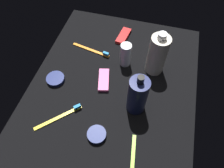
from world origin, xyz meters
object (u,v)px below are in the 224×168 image
(deodorant_stick, at_px, (126,55))
(snack_bar_white, at_px, (158,45))
(snack_bar_red, at_px, (123,36))
(cream_tin_right, at_px, (56,79))
(cream_tin_left, at_px, (97,135))
(snack_bar_pink, at_px, (104,80))
(toothbrush_orange, at_px, (93,50))
(lotion_bottle, at_px, (137,96))
(bodywash_bottle, at_px, (157,55))
(toothbrush_lime, at_px, (132,166))
(toothbrush_yellow, at_px, (61,116))

(deodorant_stick, height_order, snack_bar_white, deodorant_stick)
(snack_bar_red, height_order, cream_tin_right, cream_tin_right)
(cream_tin_left, height_order, cream_tin_right, cream_tin_left)
(snack_bar_pink, bearing_deg, cream_tin_left, -3.30)
(toothbrush_orange, bearing_deg, snack_bar_pink, 32.70)
(deodorant_stick, relative_size, snack_bar_red, 1.02)
(snack_bar_white, height_order, cream_tin_left, cream_tin_left)
(lotion_bottle, relative_size, cream_tin_left, 2.91)
(snack_bar_red, distance_m, cream_tin_left, 0.49)
(bodywash_bottle, bearing_deg, toothbrush_orange, -96.12)
(toothbrush_lime, height_order, cream_tin_left, toothbrush_lime)
(snack_bar_pink, bearing_deg, deodorant_stick, 137.83)
(snack_bar_pink, relative_size, cream_tin_left, 1.61)
(toothbrush_orange, distance_m, toothbrush_yellow, 0.33)
(snack_bar_pink, relative_size, cream_tin_right, 1.45)
(toothbrush_orange, distance_m, toothbrush_lime, 0.51)
(bodywash_bottle, bearing_deg, snack_bar_pink, -58.18)
(toothbrush_lime, height_order, toothbrush_yellow, same)
(toothbrush_lime, distance_m, snack_bar_pink, 0.34)
(lotion_bottle, xyz_separation_m, toothbrush_lime, (0.21, 0.03, -0.08))
(deodorant_stick, bearing_deg, snack_bar_white, 138.13)
(toothbrush_yellow, bearing_deg, cream_tin_left, 76.61)
(bodywash_bottle, bearing_deg, lotion_bottle, -11.16)
(toothbrush_yellow, distance_m, snack_bar_red, 0.47)
(deodorant_stick, relative_size, toothbrush_orange, 0.59)
(bodywash_bottle, bearing_deg, snack_bar_white, -179.77)
(lotion_bottle, bearing_deg, toothbrush_yellow, -66.58)
(toothbrush_orange, distance_m, snack_bar_pink, 0.17)
(toothbrush_lime, xyz_separation_m, snack_bar_red, (-0.55, -0.16, 0.00))
(toothbrush_lime, xyz_separation_m, cream_tin_right, (-0.24, -0.36, 0.00))
(snack_bar_white, xyz_separation_m, cream_tin_left, (0.47, -0.14, 0.00))
(snack_bar_white, bearing_deg, lotion_bottle, 1.16)
(toothbrush_yellow, bearing_deg, toothbrush_orange, 177.99)
(toothbrush_yellow, distance_m, cream_tin_left, 0.15)
(cream_tin_right, bearing_deg, toothbrush_lime, 56.35)
(deodorant_stick, relative_size, cream_tin_left, 1.65)
(lotion_bottle, distance_m, snack_bar_pink, 0.18)
(toothbrush_orange, xyz_separation_m, cream_tin_left, (0.36, 0.13, 0.00))
(cream_tin_right, bearing_deg, toothbrush_yellow, 30.71)
(lotion_bottle, distance_m, cream_tin_left, 0.19)
(snack_bar_red, bearing_deg, toothbrush_lime, 24.72)
(cream_tin_right, bearing_deg, snack_bar_pink, 103.63)
(bodywash_bottle, distance_m, toothbrush_lime, 0.41)
(lotion_bottle, xyz_separation_m, snack_bar_pink, (-0.08, -0.14, -0.07))
(snack_bar_red, bearing_deg, toothbrush_yellow, -6.41)
(lotion_bottle, height_order, snack_bar_red, lotion_bottle)
(bodywash_bottle, distance_m, cream_tin_left, 0.37)
(deodorant_stick, distance_m, toothbrush_lime, 0.42)
(snack_bar_pink, distance_m, snack_bar_white, 0.31)
(toothbrush_orange, relative_size, snack_bar_pink, 1.72)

